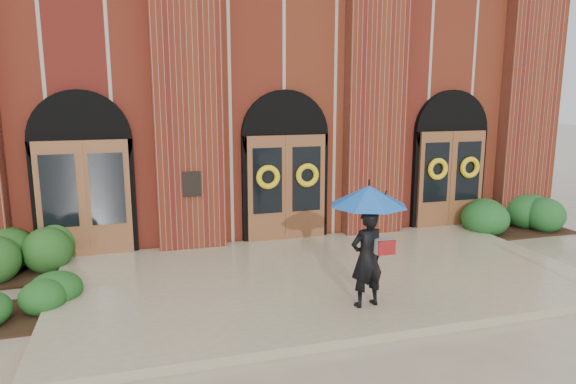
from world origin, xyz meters
name	(u,v)px	position (x,y,z in m)	size (l,w,h in m)	color
ground	(326,283)	(0.00, 0.00, 0.00)	(90.00, 90.00, 0.00)	tan
landing	(324,277)	(0.00, 0.15, 0.07)	(10.00, 5.30, 0.15)	tan
church_building	(236,96)	(0.00, 8.78, 3.50)	(16.20, 12.53, 7.00)	#5F2614
man_with_umbrella	(368,223)	(0.13, -1.48, 1.57)	(1.44, 1.44, 2.03)	black
hedge_wall_left	(49,252)	(-5.20, 2.20, 0.44)	(3.42, 1.37, 0.88)	#204D19
hedge_wall_right	(502,216)	(5.78, 2.20, 0.43)	(3.33, 1.33, 0.85)	#1B4E1E
hedge_front_left	(36,300)	(-5.10, 0.00, 0.27)	(1.52, 1.30, 0.54)	#1B4B19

